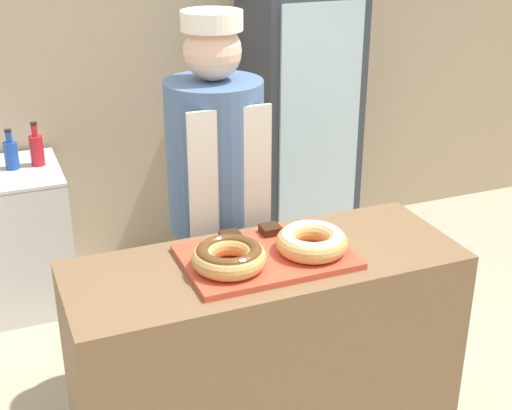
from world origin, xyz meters
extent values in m
cube|color=tan|center=(0.00, 2.13, 1.35)|extent=(8.00, 0.06, 2.70)
cube|color=brown|center=(0.00, 0.00, 0.49)|extent=(1.49, 0.56, 0.97)
cube|color=#D84C33|center=(0.00, 0.00, 0.99)|extent=(0.62, 0.42, 0.02)
torus|color=tan|center=(-0.16, -0.05, 1.04)|extent=(0.27, 0.27, 0.08)
torus|color=brown|center=(-0.16, -0.05, 1.06)|extent=(0.24, 0.24, 0.05)
torus|color=tan|center=(0.16, -0.05, 1.04)|extent=(0.27, 0.27, 0.08)
torus|color=beige|center=(0.16, -0.05, 1.06)|extent=(0.24, 0.24, 0.05)
cube|color=#382111|center=(-0.08, 0.15, 1.01)|extent=(0.07, 0.07, 0.03)
cube|color=#382111|center=(0.08, 0.15, 1.01)|extent=(0.07, 0.07, 0.03)
cylinder|color=#4C4C51|center=(-0.01, 0.55, 0.44)|extent=(0.30, 0.30, 0.87)
cylinder|color=#4C6B99|center=(-0.01, 0.55, 1.20)|extent=(0.41, 0.41, 0.65)
cube|color=silver|center=(-0.01, 0.36, 0.77)|extent=(0.35, 0.02, 1.37)
sphere|color=beige|center=(-0.01, 0.55, 1.64)|extent=(0.24, 0.24, 0.24)
cylinder|color=white|center=(-0.01, 0.55, 1.76)|extent=(0.25, 0.25, 0.08)
cube|color=#333842|center=(0.96, 1.76, 0.91)|extent=(0.63, 0.57, 1.82)
cube|color=silver|center=(0.96, 1.46, 0.94)|extent=(0.51, 0.02, 1.45)
cylinder|color=#1E4CB2|center=(-0.77, 1.78, 0.90)|extent=(0.08, 0.08, 0.15)
cylinder|color=#1E4CB2|center=(-0.77, 1.78, 1.00)|extent=(0.03, 0.03, 0.06)
cylinder|color=black|center=(-0.77, 1.78, 1.04)|extent=(0.04, 0.04, 0.01)
cylinder|color=red|center=(-0.63, 1.79, 0.91)|extent=(0.08, 0.08, 0.17)
cylinder|color=red|center=(-0.63, 1.79, 1.02)|extent=(0.03, 0.03, 0.07)
cylinder|color=black|center=(-0.63, 1.79, 1.06)|extent=(0.04, 0.04, 0.01)
camera|label=1|loc=(-0.91, -2.15, 2.21)|focal=50.00mm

